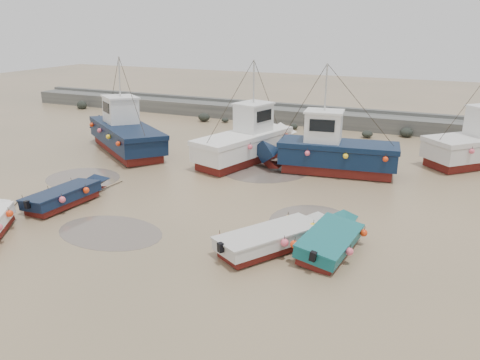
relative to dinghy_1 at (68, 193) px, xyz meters
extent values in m
plane|color=#A1825E|center=(5.87, 0.71, -0.55)|extent=(120.00, 120.00, 0.00)
cube|color=#60605B|center=(5.87, 22.71, 0.05)|extent=(60.00, 2.20, 1.20)
cube|color=#60605B|center=(5.87, 23.92, 0.78)|extent=(60.00, 0.60, 0.25)
ellipsoid|color=black|center=(10.97, 19.74, -0.25)|extent=(0.84, 0.86, 0.51)
ellipsoid|color=black|center=(13.67, 21.27, -0.20)|extent=(0.98, 1.07, 0.72)
ellipsoid|color=black|center=(0.80, 21.17, -0.20)|extent=(0.99, 0.80, 0.58)
ellipsoid|color=black|center=(18.06, 20.48, -0.36)|extent=(0.54, 0.46, 0.30)
ellipsoid|color=black|center=(-17.64, 20.37, -0.32)|extent=(0.65, 0.64, 0.43)
ellipsoid|color=black|center=(15.56, 20.68, -0.33)|extent=(0.61, 0.47, 0.46)
ellipsoid|color=black|center=(1.56, 20.98, -0.33)|extent=(0.61, 0.53, 0.32)
ellipsoid|color=black|center=(16.86, 21.31, -0.31)|extent=(0.67, 0.55, 0.43)
ellipsoid|color=black|center=(-3.30, 20.05, -0.17)|extent=(1.09, 0.88, 0.72)
ellipsoid|color=black|center=(-1.38, 20.36, -0.32)|extent=(0.65, 0.60, 0.37)
ellipsoid|color=black|center=(15.33, 20.10, -0.24)|extent=(0.88, 0.64, 0.62)
ellipsoid|color=black|center=(4.95, 20.31, -0.32)|extent=(0.64, 0.62, 0.48)
ellipsoid|color=black|center=(-17.55, 20.51, -0.16)|extent=(1.10, 0.87, 0.86)
ellipsoid|color=black|center=(13.71, 21.13, -0.35)|extent=(0.55, 0.45, 0.29)
cylinder|color=#61564C|center=(3.94, -1.84, -0.54)|extent=(4.79, 4.79, 0.01)
cylinder|color=#61564C|center=(11.43, 2.72, -0.54)|extent=(3.77, 3.77, 0.01)
cylinder|color=#61564C|center=(-2.12, 3.31, -0.54)|extent=(4.28, 4.28, 0.01)
cylinder|color=#61564C|center=(6.66, 9.59, -0.54)|extent=(5.67, 5.67, 0.01)
pyramid|color=white|center=(-1.40, -2.53, 0.43)|extent=(1.48, 1.30, 0.90)
cylinder|color=black|center=(-1.88, -1.78, -0.52)|extent=(1.12, 1.70, 0.04)
sphere|color=#EF3B11|center=(0.77, -4.47, 0.08)|extent=(0.30, 0.30, 0.30)
sphere|color=#EF3B11|center=(0.01, -3.29, 0.08)|extent=(0.30, 0.30, 0.30)
cube|color=maroon|center=(-0.03, -0.37, -0.40)|extent=(1.66, 3.46, 0.30)
cube|color=#0E1A31|center=(-0.03, -0.37, -0.02)|extent=(1.92, 3.73, 0.45)
pyramid|color=#0E1A31|center=(0.17, 1.77, 0.43)|extent=(1.65, 0.86, 0.90)
cube|color=brown|center=(-0.03, -0.37, 0.14)|extent=(1.55, 3.13, 0.10)
cube|color=#0E1A31|center=(-0.03, -0.37, 0.23)|extent=(1.99, 3.82, 0.07)
cube|color=black|center=(-0.21, -2.24, 0.15)|extent=(0.24, 0.20, 0.35)
cylinder|color=black|center=(0.26, 2.67, -0.52)|extent=(0.23, 1.99, 0.04)
sphere|color=#EF3B11|center=(-1.08, -1.70, 0.08)|extent=(0.30, 0.30, 0.30)
sphere|color=#EF3B11|center=(0.81, -1.16, 0.08)|extent=(0.30, 0.30, 0.30)
sphere|color=#EF3B11|center=(-0.94, -0.28, 0.08)|extent=(0.30, 0.30, 0.30)
sphere|color=#EF3B11|center=(0.95, 0.26, 0.08)|extent=(0.30, 0.30, 0.30)
sphere|color=#EF3B11|center=(-0.81, 1.14, 0.08)|extent=(0.30, 0.30, 0.30)
cube|color=maroon|center=(12.81, 0.07, -0.40)|extent=(1.67, 3.32, 0.30)
cube|color=#115A5E|center=(12.81, 0.07, -0.02)|extent=(1.93, 3.58, 0.45)
pyramid|color=#115A5E|center=(13.03, 2.13, 0.43)|extent=(1.64, 0.87, 0.90)
cube|color=brown|center=(12.81, 0.07, 0.14)|extent=(1.56, 3.00, 0.10)
cube|color=#115A5E|center=(12.81, 0.07, 0.23)|extent=(2.00, 3.66, 0.07)
cube|color=black|center=(12.62, -1.72, 0.15)|extent=(0.24, 0.20, 0.35)
cylinder|color=black|center=(13.12, 3.00, -0.52)|extent=(0.25, 1.99, 0.04)
sphere|color=#EF3B11|center=(11.76, -1.19, 0.08)|extent=(0.30, 0.30, 0.30)
sphere|color=#EF3B11|center=(13.66, -0.48, 0.08)|extent=(0.30, 0.30, 0.30)
sphere|color=#EF3B11|center=(11.96, 0.62, 0.08)|extent=(0.30, 0.30, 0.30)
sphere|color=#EF3B11|center=(13.85, 1.33, 0.08)|extent=(0.30, 0.30, 0.30)
cube|color=maroon|center=(10.70, -0.62, -0.40)|extent=(3.30, 4.06, 0.30)
cube|color=beige|center=(10.70, -0.62, -0.02)|extent=(3.67, 4.43, 0.45)
pyramid|color=beige|center=(12.03, 1.44, 0.43)|extent=(1.77, 1.49, 0.90)
cube|color=brown|center=(10.70, -0.62, 0.14)|extent=(3.03, 3.69, 0.10)
cube|color=beige|center=(10.70, -0.62, 0.23)|extent=(3.77, 4.55, 0.07)
cube|color=black|center=(9.50, -2.47, 0.15)|extent=(0.28, 0.27, 0.35)
cylinder|color=black|center=(12.56, 2.27, -0.52)|extent=(1.12, 1.70, 0.04)
sphere|color=#EF3B11|center=(9.00, -1.52, 0.08)|extent=(0.30, 0.30, 0.30)
sphere|color=#EF3B11|center=(11.49, -1.13, 0.08)|extent=(0.30, 0.30, 0.30)
sphere|color=#EF3B11|center=(10.82, 1.30, 0.08)|extent=(0.30, 0.30, 0.30)
cube|color=maroon|center=(-3.24, 8.87, -0.27)|extent=(7.38, 6.16, 0.55)
cube|color=black|center=(-3.24, 8.87, 0.48)|extent=(8.06, 6.81, 0.95)
pyramid|color=black|center=(-6.93, 11.45, 1.18)|extent=(2.77, 3.10, 1.40)
cube|color=brown|center=(-3.24, 8.87, 0.99)|extent=(7.85, 6.62, 0.08)
cube|color=black|center=(-3.24, 8.87, 1.13)|extent=(8.24, 6.96, 0.30)
cube|color=white|center=(-4.12, 9.49, 2.10)|extent=(2.76, 2.75, 1.70)
cube|color=white|center=(-4.12, 9.49, 3.01)|extent=(2.98, 2.97, 0.12)
cube|color=black|center=(-4.96, 10.07, 2.36)|extent=(0.99, 1.39, 0.68)
cylinder|color=#B7B7B2|center=(-4.12, 9.49, 4.37)|extent=(0.10, 0.10, 2.60)
cylinder|color=black|center=(-7.90, 12.13, -0.52)|extent=(2.49, 1.76, 0.05)
sphere|color=#F45972|center=(-1.54, 5.83, 0.83)|extent=(0.30, 0.30, 0.30)
sphere|color=#F45972|center=(-0.66, 8.91, 0.83)|extent=(0.30, 0.30, 0.30)
sphere|color=#F45972|center=(-3.26, 7.03, 0.83)|extent=(0.30, 0.30, 0.30)
sphere|color=#F45972|center=(-2.37, 10.11, 0.83)|extent=(0.30, 0.30, 0.30)
sphere|color=#F45972|center=(-4.97, 8.23, 0.83)|extent=(0.30, 0.30, 0.30)
sphere|color=#F45972|center=(-4.09, 11.31, 0.83)|extent=(0.30, 0.30, 0.30)
sphere|color=#F45972|center=(-6.68, 9.43, 0.83)|extent=(0.30, 0.30, 0.30)
cube|color=maroon|center=(4.95, 9.94, -0.27)|extent=(3.85, 6.85, 0.55)
cube|color=white|center=(4.95, 9.94, 0.48)|extent=(4.33, 7.41, 0.95)
pyramid|color=white|center=(6.12, 13.82, 1.18)|extent=(2.71, 2.06, 1.40)
cube|color=brown|center=(4.95, 9.94, 0.99)|extent=(4.20, 7.23, 0.08)
cube|color=white|center=(4.95, 9.94, 1.13)|extent=(4.43, 7.58, 0.30)
cube|color=white|center=(5.22, 10.85, 2.10)|extent=(2.19, 2.40, 1.70)
cube|color=white|center=(5.22, 10.85, 3.01)|extent=(2.36, 2.59, 0.12)
cube|color=black|center=(5.52, 11.83, 2.36)|extent=(1.38, 0.46, 0.68)
cylinder|color=#B7B7B2|center=(5.22, 10.85, 4.37)|extent=(0.10, 0.10, 2.60)
cylinder|color=black|center=(6.45, 14.90, -0.52)|extent=(0.92, 2.89, 0.05)
sphere|color=#F45972|center=(2.87, 7.65, 0.83)|extent=(0.30, 0.30, 0.30)
sphere|color=#F45972|center=(5.94, 8.67, 0.83)|extent=(0.30, 0.30, 0.30)
sphere|color=#F45972|center=(3.95, 11.21, 0.83)|extent=(0.30, 0.30, 0.30)
sphere|color=#F45972|center=(7.02, 12.23, 0.83)|extent=(0.30, 0.30, 0.30)
cube|color=maroon|center=(10.84, 10.12, -0.27)|extent=(6.39, 2.86, 0.55)
cube|color=#0C1C36|center=(10.84, 10.12, 0.48)|extent=(6.88, 3.27, 0.95)
pyramid|color=#0C1C36|center=(7.01, 9.60, 1.18)|extent=(1.74, 2.57, 1.40)
cube|color=brown|center=(10.84, 10.12, 0.99)|extent=(6.72, 3.16, 0.08)
cube|color=#0C1C36|center=(10.84, 10.12, 1.13)|extent=(7.04, 3.34, 0.30)
cube|color=white|center=(9.94, 10.00, 2.10)|extent=(2.21, 1.93, 1.70)
cube|color=white|center=(9.94, 10.00, 3.01)|extent=(2.39, 2.09, 0.12)
cube|color=black|center=(8.93, 9.86, 2.36)|extent=(0.24, 1.42, 0.68)
cylinder|color=#B7B7B2|center=(9.94, 10.00, 4.37)|extent=(0.10, 0.10, 2.60)
cylinder|color=black|center=(5.92, 9.45, -0.52)|extent=(2.98, 0.46, 0.05)
sphere|color=#F45972|center=(13.62, 9.17, 0.83)|extent=(0.30, 0.30, 0.30)
sphere|color=#F45972|center=(12.22, 11.64, 0.83)|extent=(0.30, 0.30, 0.30)
sphere|color=#F45972|center=(11.54, 8.89, 0.83)|extent=(0.30, 0.30, 0.30)
sphere|color=#F45972|center=(10.13, 11.36, 0.83)|extent=(0.30, 0.30, 0.30)
sphere|color=#F45972|center=(9.45, 8.60, 0.83)|extent=(0.30, 0.30, 0.30)
sphere|color=#F45972|center=(8.05, 11.07, 0.83)|extent=(0.30, 0.30, 0.30)
cube|color=maroon|center=(18.07, 15.02, -0.27)|extent=(5.44, 5.41, 0.55)
cube|color=silver|center=(18.07, 15.02, 0.48)|extent=(5.99, 5.96, 0.95)
cube|color=brown|center=(18.07, 15.02, 0.99)|extent=(5.83, 5.79, 0.08)
cube|color=silver|center=(18.07, 15.02, 1.13)|extent=(6.13, 6.09, 0.30)
sphere|color=#F45972|center=(15.43, 14.33, 0.83)|extent=(0.30, 0.30, 0.30)
sphere|color=#F45972|center=(17.91, 12.94, 0.83)|extent=(0.30, 0.30, 0.30)
sphere|color=#F45972|center=(16.55, 15.44, 0.83)|extent=(0.30, 0.30, 0.30)
sphere|color=#F45972|center=(17.67, 16.55, 0.83)|extent=(0.30, 0.30, 0.30)
imported|color=#1B1E3B|center=(4.54, 8.30, -0.55)|extent=(0.78, 0.69, 1.79)
camera|label=1|loc=(16.31, -16.04, 7.95)|focal=35.00mm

